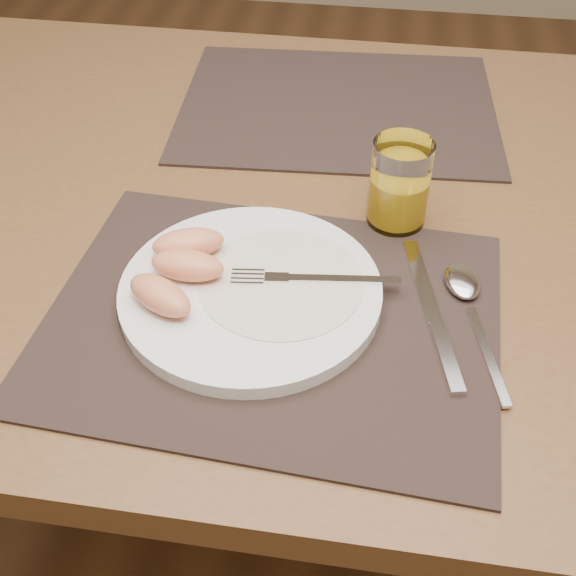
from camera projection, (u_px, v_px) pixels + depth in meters
The scene contains 11 objects.
ground at pixel (304, 512), 1.40m from camera, with size 5.00×5.00×0.00m, color #54361D.
table at pixel (312, 246), 0.94m from camera, with size 1.40×0.90×0.75m.
placemat_near at pixel (272, 317), 0.73m from camera, with size 0.45×0.35×0.00m, color #2D201C.
placemat_far at pixel (338, 106), 1.04m from camera, with size 0.45×0.35×0.00m, color #2D201C.
plate at pixel (251, 291), 0.74m from camera, with size 0.27×0.27×0.02m, color white.
plate_dressing at pixel (281, 282), 0.74m from camera, with size 0.17×0.17×0.00m.
fork at pixel (300, 279), 0.74m from camera, with size 0.18×0.04×0.00m.
knife at pixel (436, 323), 0.72m from camera, with size 0.06×0.22×0.01m.
spoon at pixel (465, 291), 0.75m from camera, with size 0.06×0.19×0.01m.
juice_glass at pixel (399, 188), 0.81m from camera, with size 0.07×0.07×0.10m.
grapefruit_wedges at pixel (179, 267), 0.73m from camera, with size 0.10×0.15×0.03m.
Camera 1 is at (0.08, -0.73, 1.27)m, focal length 45.00 mm.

